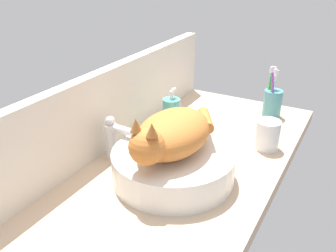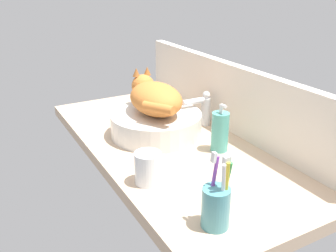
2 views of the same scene
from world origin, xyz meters
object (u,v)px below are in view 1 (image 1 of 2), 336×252
water_glass (267,136)px  toothbrush_cup (272,102)px  soap_dispenser (171,118)px  sink_basin (173,165)px  faucet (114,137)px  cat (171,134)px

water_glass → toothbrush_cup: bearing=11.7°
soap_dispenser → toothbrush_cup: 40.74cm
water_glass → sink_basin: bearing=148.9°
faucet → soap_dispenser: soap_dispenser is taller
cat → water_glass: bearing=-30.0°
sink_basin → cat: 9.97cm
sink_basin → soap_dispenser: size_ratio=1.99×
toothbrush_cup → water_glass: 25.81cm
cat → soap_dispenser: (23.24, 12.37, -7.24)cm
cat → faucet: cat is taller
soap_dispenser → toothbrush_cup: (32.40, -24.67, -1.05)cm
toothbrush_cup → soap_dispenser: bearing=142.7°
faucet → toothbrush_cup: bearing=-31.1°
sink_basin → cat: cat is taller
soap_dispenser → toothbrush_cup: size_ratio=0.89×
toothbrush_cup → faucet: bearing=148.9°
cat → toothbrush_cup: bearing=-12.5°
sink_basin → water_glass: bearing=-31.1°
sink_basin → soap_dispenser: bearing=29.5°
water_glass → soap_dispenser: bearing=103.5°
cat → water_glass: 36.45cm
sink_basin → cat: (-1.37, 0.00, 9.88)cm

